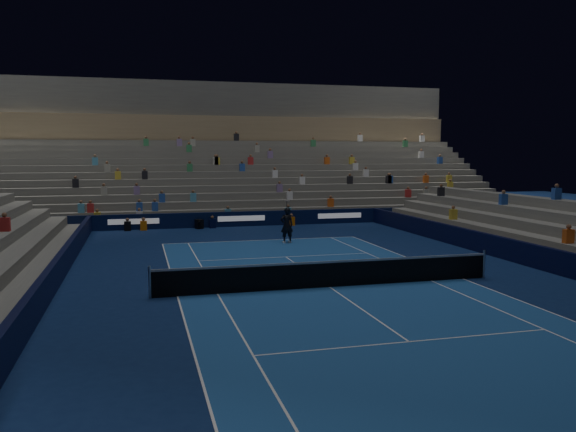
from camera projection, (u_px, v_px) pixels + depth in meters
The scene contains 9 objects.
ground at pixel (329, 287), 21.09m from camera, with size 90.00×90.00×0.00m, color #0C1D49.
court_surface at pixel (329, 287), 21.09m from camera, with size 10.97×23.77×0.01m, color #19498E.
sponsor_barrier_far at pixel (241, 219), 38.83m from camera, with size 44.00×0.25×1.00m, color black.
sponsor_barrier_east at pixel (555, 261), 23.48m from camera, with size 0.25×37.00×1.00m, color black.
sponsor_barrier_west at pixel (45, 290), 18.59m from camera, with size 0.25×37.00×1.00m, color black.
grandstand_main at pixel (221, 172), 47.56m from camera, with size 44.00×15.20×11.20m.
tennis_net at pixel (330, 274), 21.03m from camera, with size 12.90×0.10×1.10m.
tennis_player at pixel (287, 225), 31.46m from camera, with size 0.71×0.47×1.95m, color black.
broadcast_camera at pixel (199, 224), 37.61m from camera, with size 0.57×0.96×0.60m.
Camera 1 is at (-6.71, -19.63, 4.86)m, focal length 35.94 mm.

